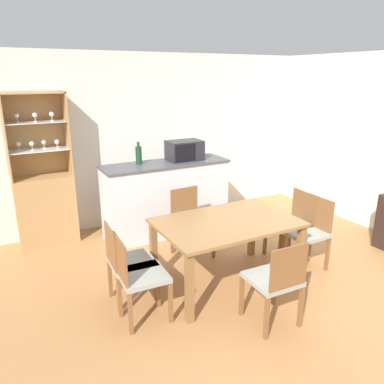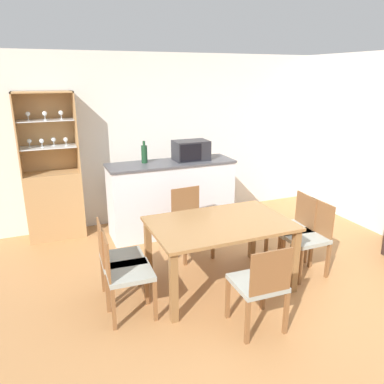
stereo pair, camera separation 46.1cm
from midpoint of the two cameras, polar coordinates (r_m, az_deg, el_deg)
The scene contains 13 objects.
ground_plane at distance 4.19m, azimuth 7.23°, elevation -14.88°, with size 18.00×18.00×0.00m, color #B27A47.
wall_back at distance 5.95m, azimuth -7.19°, elevation 8.06°, with size 6.80×0.06×2.55m.
kitchen_counter at distance 5.42m, azimuth -6.37°, elevation -0.99°, with size 1.81×0.56×1.05m.
display_cabinet at distance 5.52m, azimuth -23.76°, elevation -1.15°, with size 0.76×0.39×2.03m.
dining_table at distance 4.02m, azimuth 2.03°, elevation -5.82°, with size 1.47×0.97×0.75m.
dining_chair_side_right_near at distance 4.59m, azimuth 14.54°, elevation -5.99°, with size 0.43×0.43×0.86m.
dining_chair_side_left_near at distance 3.62m, azimuth -11.87°, elevation -12.48°, with size 0.44×0.44×0.86m.
dining_chair_head_near at distance 3.51m, azimuth 8.83°, elevation -13.28°, with size 0.44×0.44×0.86m.
dining_chair_head_far at distance 4.76m, azimuth -2.96°, elevation -4.56°, with size 0.45×0.45×0.86m.
dining_chair_side_right_far at distance 4.78m, azimuth 12.23°, elevation -4.84°, with size 0.46×0.46×0.86m.
dining_chair_side_left_far at distance 3.86m, azimuth -13.15°, elevation -10.51°, with size 0.45×0.45×0.86m.
microwave at distance 5.39m, azimuth -3.60°, elevation 6.32°, with size 0.49×0.33×0.28m.
wine_bottle at distance 5.22m, azimuth -10.66°, elevation 5.56°, with size 0.08×0.08×0.31m.
Camera 1 is at (-2.32, -2.75, 2.23)m, focal length 35.00 mm.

